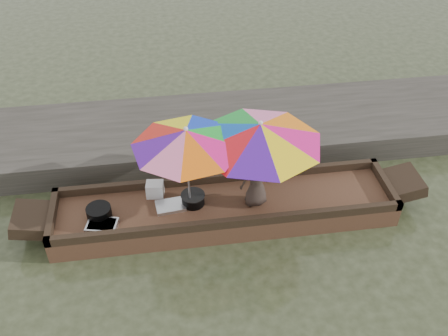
{
  "coord_description": "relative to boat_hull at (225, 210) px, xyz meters",
  "views": [
    {
      "loc": [
        -0.87,
        -5.94,
        5.94
      ],
      "look_at": [
        0.0,
        0.1,
        1.0
      ],
      "focal_mm": 40.0,
      "sensor_mm": 36.0,
      "label": 1
    }
  ],
  "objects": [
    {
      "name": "umbrella_stern",
      "position": [
        0.53,
        0.0,
        0.95
      ],
      "size": [
        2.13,
        2.13,
        1.55
      ],
      "primitive_type": null,
      "rotation": [
        0.0,
        0.0,
        0.1
      ],
      "color": "orange",
      "rests_on": "boat_hull"
    },
    {
      "name": "tray_scallop",
      "position": [
        -0.89,
        0.01,
        0.21
      ],
      "size": [
        0.5,
        0.37,
        0.06
      ],
      "primitive_type": "cube",
      "rotation": [
        0.0,
        0.0,
        0.11
      ],
      "color": "silver",
      "rests_on": "boat_hull"
    },
    {
      "name": "boat_hull",
      "position": [
        0.0,
        0.0,
        0.0
      ],
      "size": [
        5.6,
        1.2,
        0.35
      ],
      "primitive_type": "cube",
      "color": "#402818",
      "rests_on": "water"
    },
    {
      "name": "dock",
      "position": [
        0.0,
        2.2,
        0.08
      ],
      "size": [
        22.0,
        2.2,
        0.5
      ],
      "primitive_type": "cube",
      "color": "#2D2B26",
      "rests_on": "ground"
    },
    {
      "name": "cooking_pot",
      "position": [
        -2.01,
        -0.06,
        0.28
      ],
      "size": [
        0.39,
        0.39,
        0.21
      ],
      "primitive_type": "cylinder",
      "color": "black",
      "rests_on": "boat_hull"
    },
    {
      "name": "tray_crayfish",
      "position": [
        -1.96,
        -0.3,
        0.22
      ],
      "size": [
        0.53,
        0.42,
        0.09
      ],
      "primitive_type": "cube",
      "rotation": [
        0.0,
        0.0,
        -0.22
      ],
      "color": "silver",
      "rests_on": "boat_hull"
    },
    {
      "name": "umbrella_bow",
      "position": [
        -0.57,
        0.0,
        0.95
      ],
      "size": [
        1.96,
        1.96,
        1.55
      ],
      "primitive_type": null,
      "rotation": [
        0.0,
        0.0,
        -0.19
      ],
      "color": "green",
      "rests_on": "boat_hull"
    },
    {
      "name": "charcoal_grill",
      "position": [
        -0.52,
        0.06,
        0.26
      ],
      "size": [
        0.37,
        0.37,
        0.17
      ],
      "primitive_type": "cylinder",
      "color": "black",
      "rests_on": "boat_hull"
    },
    {
      "name": "supply_bag",
      "position": [
        -1.12,
        0.34,
        0.3
      ],
      "size": [
        0.31,
        0.25,
        0.26
      ],
      "primitive_type": "cube",
      "rotation": [
        0.0,
        0.0,
        -0.13
      ],
      "color": "silver",
      "rests_on": "boat_hull"
    },
    {
      "name": "water",
      "position": [
        0.0,
        0.0,
        -0.17
      ],
      "size": [
        80.0,
        80.0,
        0.0
      ],
      "primitive_type": "plane",
      "color": "#2B311B",
      "rests_on": "ground"
    },
    {
      "name": "vendor",
      "position": [
        0.49,
        -0.06,
        0.69
      ],
      "size": [
        0.57,
        0.45,
        1.03
      ],
      "primitive_type": "imported",
      "rotation": [
        0.0,
        0.0,
        3.4
      ],
      "color": "#342923",
      "rests_on": "boat_hull"
    }
  ]
}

